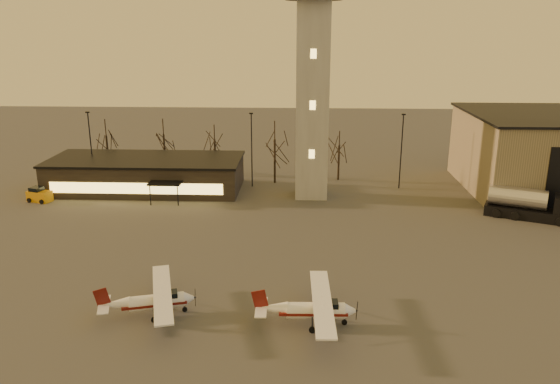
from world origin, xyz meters
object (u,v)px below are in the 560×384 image
Objects in this scene: cessna_front at (317,313)px; fuel_truck at (529,207)px; terminal at (147,174)px; cessna_rear at (159,304)px; control_tower at (313,67)px; service_cart at (39,196)px.

fuel_truck reaches higher than cessna_front.
terminal reaches higher than cessna_rear.
control_tower is at bearing -173.41° from fuel_truck.
service_cart is at bearing -159.95° from fuel_truck.
fuel_truck reaches higher than cessna_rear.
cessna_rear is 1.01× the size of fuel_truck.
terminal is 2.63× the size of fuel_truck.
cessna_rear is (-11.85, -31.12, -15.40)m from control_tower.
terminal is 34.64m from cessna_rear.
service_cart is at bearing 138.87° from cessna_front.
service_cart is (-12.06, -5.87, -1.46)m from terminal.
terminal is 7.90× the size of service_cart.
terminal is at bearing 42.55° from service_cart.
terminal is at bearing 91.34° from cessna_rear.
terminal is 2.49× the size of cessna_front.
cessna_rear reaches higher than service_cart.
control_tower is at bearing -5.15° from terminal.
fuel_truck is at bearing 43.16° from cessna_front.
cessna_front is at bearing -89.77° from control_tower.
cessna_front reaches higher than service_cart.
cessna_front is 3.17× the size of service_cart.
cessna_rear is at bearing -34.19° from service_cart.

